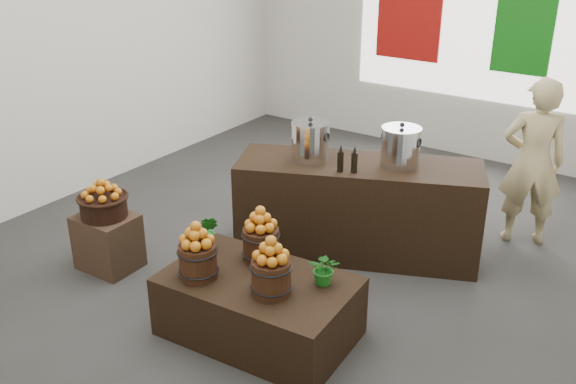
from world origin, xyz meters
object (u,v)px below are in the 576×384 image
Objects in this scene: wicker_basket at (104,207)px; shopper at (533,162)px; stock_pot_center at (400,148)px; counter at (357,209)px; crate at (108,242)px; stock_pot_left at (310,142)px; display_table at (259,306)px.

shopper reaches higher than wicker_basket.
shopper is at bearing 47.85° from stock_pot_center.
shopper reaches higher than stock_pot_center.
counter is 1.35× the size of shopper.
crate is 1.50× the size of stock_pot_left.
stock_pot_center is at bearing 23.26° from stock_pot_left.
stock_pot_center is (0.75, 0.32, 0.00)m from stock_pot_left.
stock_pot_left is at bearing 180.00° from counter.
counter is at bearing 23.26° from stock_pot_left.
crate is at bearing -141.05° from stock_pot_center.
counter is at bearing 86.80° from display_table.
wicker_basket is 2.72m from stock_pot_center.
wicker_basket reaches higher than display_table.
crate is 0.36× the size of display_table.
wicker_basket is 1.20× the size of stock_pot_left.
counter is at bearing 41.33° from wicker_basket.
shopper reaches higher than crate.
display_table is 0.86× the size of shopper.
display_table is (1.77, -0.05, -0.01)m from crate.
counter is 6.47× the size of stock_pot_center.
shopper is (1.24, 2.75, 0.59)m from display_table.
display_table is 1.70m from stock_pot_left.
wicker_basket is at bearing -134.36° from stock_pot_left.
display_table is 0.64× the size of counter.
stock_pot_center is at bearing 38.95° from crate.
stock_pot_left is at bearing 13.75° from shopper.
crate reaches higher than display_table.
crate is 0.36m from wicker_basket.
stock_pot_left is 0.82m from stock_pot_center.
stock_pot_center is (2.08, 1.68, 0.48)m from wicker_basket.
display_table is at bearing -1.50° from crate.
shopper is (0.93, 1.02, -0.26)m from stock_pot_center.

